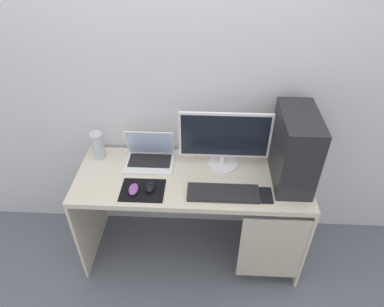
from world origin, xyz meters
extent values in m
plane|color=slate|center=(0.00, 0.00, 0.00)|extent=(8.00, 8.00, 0.00)
cube|color=silver|center=(0.00, 0.32, 1.30)|extent=(4.00, 0.04, 2.60)
cube|color=beige|center=(0.00, 0.00, 0.71)|extent=(1.45, 0.55, 0.03)
cube|color=beige|center=(-0.72, 0.00, 0.35)|extent=(0.02, 0.55, 0.69)
cube|color=beige|center=(0.72, 0.00, 0.35)|extent=(0.02, 0.55, 0.69)
cube|color=beige|center=(0.51, -0.27, 0.38)|extent=(0.40, 0.01, 0.55)
cube|color=#232326|center=(0.60, 0.02, 0.95)|extent=(0.21, 0.41, 0.45)
cylinder|color=white|center=(0.19, 0.13, 0.73)|extent=(0.19, 0.19, 0.01)
cylinder|color=white|center=(0.19, 0.13, 0.77)|extent=(0.04, 0.04, 0.07)
cube|color=white|center=(0.19, 0.12, 0.96)|extent=(0.56, 0.02, 0.31)
cube|color=black|center=(0.19, 0.11, 0.96)|extent=(0.53, 0.00, 0.28)
cube|color=white|center=(-0.28, 0.11, 0.73)|extent=(0.31, 0.22, 0.01)
cube|color=black|center=(-0.28, 0.13, 0.74)|extent=(0.27, 0.14, 0.00)
cube|color=white|center=(-0.28, 0.19, 0.84)|extent=(0.31, 0.07, 0.21)
cube|color=#ADC1E5|center=(-0.28, 0.18, 0.84)|extent=(0.29, 0.06, 0.18)
cylinder|color=#B7BCC6|center=(-0.63, 0.17, 0.82)|extent=(0.08, 0.08, 0.18)
cube|color=#232326|center=(0.19, -0.15, 0.74)|extent=(0.42, 0.14, 0.02)
cube|color=black|center=(-0.29, -0.14, 0.73)|extent=(0.26, 0.20, 0.00)
ellipsoid|color=black|center=(-0.24, -0.13, 0.75)|extent=(0.06, 0.10, 0.03)
ellipsoid|color=#8C4C99|center=(-0.34, -0.16, 0.75)|extent=(0.06, 0.10, 0.03)
cube|color=black|center=(0.44, -0.15, 0.73)|extent=(0.07, 0.13, 0.01)
camera|label=1|loc=(0.08, -1.60, 2.15)|focal=32.06mm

